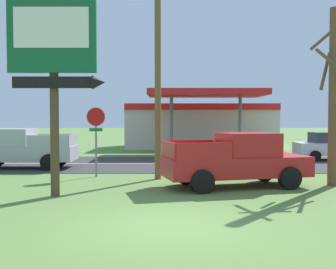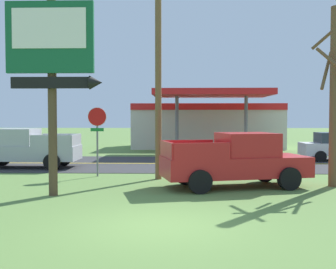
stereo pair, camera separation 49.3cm
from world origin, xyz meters
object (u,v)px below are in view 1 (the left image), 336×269
bare_tree (335,94)px  pickup_silver_on_road (22,149)px  motel_sign (56,58)px  stop_sign (97,129)px  pickup_red_parked_on_lawn (238,160)px  car_white_near_lane (332,146)px  utility_pole (159,53)px  gas_station (200,124)px

bare_tree → pickup_silver_on_road: bearing=158.9°
motel_sign → stop_sign: motel_sign is taller
pickup_red_parked_on_lawn → pickup_silver_on_road: 11.25m
pickup_red_parked_on_lawn → car_white_near_lane: pickup_red_parked_on_lawn is taller
bare_tree → pickup_silver_on_road: 14.58m
pickup_red_parked_on_lawn → bare_tree: bearing=5.2°
utility_pole → car_white_near_lane: size_ratio=2.28×
gas_station → car_white_near_lane: size_ratio=2.86×
stop_sign → car_white_near_lane: stop_sign is taller
bare_tree → gas_station: 19.79m
pickup_silver_on_road → pickup_red_parked_on_lawn: bearing=-29.3°
pickup_red_parked_on_lawn → pickup_silver_on_road: size_ratio=1.06×
utility_pole → bare_tree: 6.95m
stop_sign → pickup_silver_on_road: bearing=145.3°
motel_sign → car_white_near_lane: size_ratio=1.54×
utility_pole → car_white_near_lane: utility_pole is taller
stop_sign → car_white_near_lane: 14.51m
pickup_silver_on_road → car_white_near_lane: (16.92, 4.00, -0.13)m
utility_pole → pickup_silver_on_road: (-6.87, 3.59, -4.16)m
stop_sign → bare_tree: size_ratio=0.44×
motel_sign → utility_pole: size_ratio=0.67×
motel_sign → car_white_near_lane: motel_sign is taller
stop_sign → pickup_silver_on_road: 5.25m
motel_sign → utility_pole: (3.14, 3.85, 0.74)m
motel_sign → bare_tree: 9.99m
utility_pole → gas_station: 18.37m
stop_sign → car_white_near_lane: size_ratio=0.70×
stop_sign → utility_pole: bearing=-14.1°
pickup_red_parked_on_lawn → motel_sign: bearing=-162.5°
gas_station → car_white_near_lane: (7.00, -10.25, -1.11)m
stop_sign → pickup_red_parked_on_lawn: 6.24m
motel_sign → utility_pole: 5.02m
bare_tree → motel_sign: bearing=-166.9°
gas_station → pickup_silver_on_road: gas_station is taller
pickup_silver_on_road → bare_tree: bearing=-21.1°
motel_sign → car_white_near_lane: (13.19, 11.43, -3.56)m
utility_pole → bare_tree: (6.54, -1.60, -1.73)m
stop_sign → utility_pole: utility_pole is taller
motel_sign → pickup_red_parked_on_lawn: size_ratio=1.17×
utility_pole → gas_station: utility_pole is taller
stop_sign → pickup_silver_on_road: (-4.23, 2.93, -1.06)m
motel_sign → stop_sign: bearing=83.6°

